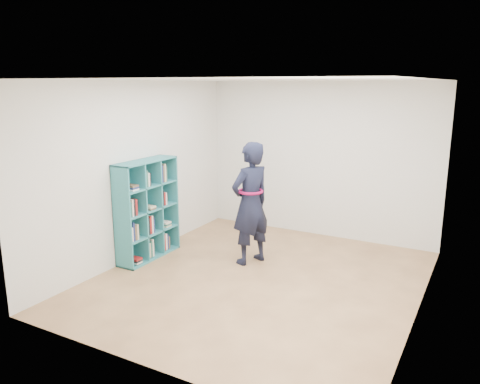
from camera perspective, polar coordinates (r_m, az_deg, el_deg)
The scene contains 9 objects.
floor at distance 6.35m, azimuth 2.26°, elevation -10.66°, with size 4.50×4.50×0.00m, color brown.
ceiling at distance 5.81m, azimuth 2.49°, elevation 13.52°, with size 4.50×4.50×0.00m, color white.
wall_left at distance 7.04m, azimuth -12.37°, elevation 2.52°, with size 0.02×4.50×2.60m, color silver.
wall_right at distance 5.39m, azimuth 21.79°, elevation -1.34°, with size 0.02×4.50×2.60m, color silver.
wall_back at distance 7.99m, azimuth 9.59°, elevation 3.87°, with size 4.00×0.02×2.60m, color silver.
wall_front at distance 4.12m, azimuth -11.76°, elevation -4.95°, with size 4.00×0.02×2.60m, color silver.
bookshelf at distance 7.06m, azimuth -11.39°, elevation -2.24°, with size 0.32×1.11×1.48m.
person at distance 6.67m, azimuth 1.28°, elevation -1.40°, with size 0.64×0.76×1.77m.
smartphone at distance 6.79m, azimuth 1.13°, elevation -0.12°, with size 0.04×0.10×0.14m.
Camera 1 is at (2.57, -5.21, 2.56)m, focal length 35.00 mm.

